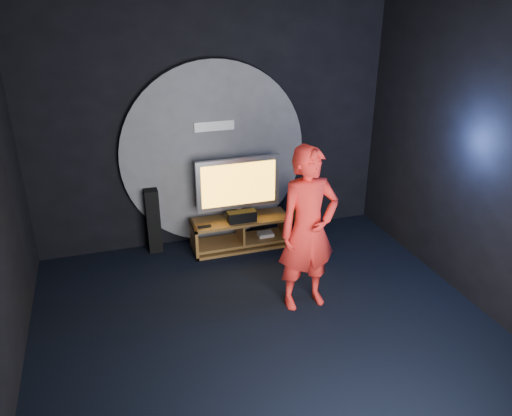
{
  "coord_description": "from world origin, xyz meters",
  "views": [
    {
      "loc": [
        -1.47,
        -4.08,
        3.45
      ],
      "look_at": [
        0.17,
        1.05,
        1.05
      ],
      "focal_mm": 35.0,
      "sensor_mm": 36.0,
      "label": 1
    }
  ],
  "objects_px": {
    "subwoofer": "(306,234)",
    "tower_speaker_right": "(303,223)",
    "media_console": "(241,235)",
    "player": "(308,230)",
    "tv": "(238,186)",
    "tower_speaker_left": "(153,220)"
  },
  "relations": [
    {
      "from": "tv",
      "to": "tower_speaker_right",
      "type": "relative_size",
      "value": 1.27
    },
    {
      "from": "tv",
      "to": "player",
      "type": "distance_m",
      "value": 1.67
    },
    {
      "from": "tv",
      "to": "tower_speaker_right",
      "type": "height_order",
      "value": "tv"
    },
    {
      "from": "tower_speaker_right",
      "to": "tower_speaker_left",
      "type": "bearing_deg",
      "value": 160.34
    },
    {
      "from": "media_console",
      "to": "tower_speaker_right",
      "type": "distance_m",
      "value": 0.92
    },
    {
      "from": "tower_speaker_left",
      "to": "media_console",
      "type": "bearing_deg",
      "value": -13.32
    },
    {
      "from": "media_console",
      "to": "tower_speaker_left",
      "type": "xyz_separation_m",
      "value": [
        -1.19,
        0.28,
        0.27
      ]
    },
    {
      "from": "media_console",
      "to": "tower_speaker_left",
      "type": "relative_size",
      "value": 1.49
    },
    {
      "from": "tv",
      "to": "tower_speaker_right",
      "type": "distance_m",
      "value": 1.03
    },
    {
      "from": "media_console",
      "to": "subwoofer",
      "type": "height_order",
      "value": "media_console"
    },
    {
      "from": "subwoofer",
      "to": "player",
      "type": "bearing_deg",
      "value": -113.21
    },
    {
      "from": "media_console",
      "to": "tower_speaker_right",
      "type": "height_order",
      "value": "tower_speaker_right"
    },
    {
      "from": "subwoofer",
      "to": "tower_speaker_right",
      "type": "bearing_deg",
      "value": -124.82
    },
    {
      "from": "tower_speaker_left",
      "to": "player",
      "type": "relative_size",
      "value": 0.48
    },
    {
      "from": "tower_speaker_right",
      "to": "subwoofer",
      "type": "bearing_deg",
      "value": 55.18
    },
    {
      "from": "tv",
      "to": "player",
      "type": "xyz_separation_m",
      "value": [
        0.35,
        -1.63,
        0.04
      ]
    },
    {
      "from": "media_console",
      "to": "subwoofer",
      "type": "xyz_separation_m",
      "value": [
        0.93,
        -0.2,
        -0.04
      ]
    },
    {
      "from": "tower_speaker_right",
      "to": "media_console",
      "type": "bearing_deg",
      "value": 151.52
    },
    {
      "from": "tower_speaker_right",
      "to": "player",
      "type": "relative_size",
      "value": 0.48
    },
    {
      "from": "tv",
      "to": "player",
      "type": "bearing_deg",
      "value": -78.02
    },
    {
      "from": "tower_speaker_right",
      "to": "subwoofer",
      "type": "relative_size",
      "value": 3.0
    },
    {
      "from": "tower_speaker_left",
      "to": "subwoofer",
      "type": "relative_size",
      "value": 3.0
    }
  ]
}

